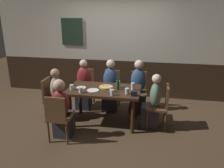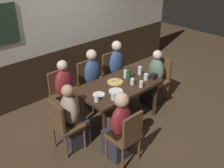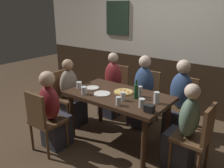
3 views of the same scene
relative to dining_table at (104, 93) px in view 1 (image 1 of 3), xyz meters
name	(u,v)px [view 1 (image 1 of 3)]	position (x,y,z in m)	size (l,w,h in m)	color
ground_plane	(104,122)	(0.00, 0.00, -0.65)	(12.00, 12.00, 0.00)	#4C3826
wall_back	(117,47)	(-0.01, 1.65, 0.66)	(6.40, 0.13, 2.60)	#332316
dining_table	(104,93)	(0.00, 0.00, 0.00)	(1.44, 0.82, 0.74)	#382316
chair_mid_far	(112,87)	(0.00, 0.83, -0.15)	(0.40, 0.40, 0.88)	brown
chair_right_far	(138,88)	(0.63, 0.83, -0.15)	(0.40, 0.40, 0.88)	brown
chair_head_east	(161,104)	(1.14, 0.00, -0.15)	(0.40, 0.40, 0.88)	brown
chair_head_west	(52,96)	(-1.14, 0.00, -0.15)	(0.40, 0.40, 0.88)	brown
chair_left_near	(59,116)	(-0.63, -0.83, -0.15)	(0.40, 0.40, 0.88)	brown
chair_left_far	(86,85)	(-0.63, 0.83, -0.15)	(0.40, 0.40, 0.88)	brown
person_mid_far	(110,89)	(0.00, 0.67, -0.15)	(0.34, 0.37, 1.18)	#2D2D38
person_right_far	(138,90)	(0.63, 0.67, -0.14)	(0.34, 0.37, 1.19)	#2D2D38
person_head_east	(152,105)	(0.97, 0.00, -0.19)	(0.37, 0.34, 1.10)	#2D2D38
person_head_west	(59,98)	(-0.97, 0.00, -0.18)	(0.37, 0.34, 1.11)	#2D2D38
person_left_near	(62,113)	(-0.63, -0.66, -0.17)	(0.34, 0.37, 1.13)	#2D2D38
person_left_far	(84,88)	(-0.63, 0.66, -0.16)	(0.34, 0.37, 1.15)	#2D2D38
pizza	(106,87)	(0.02, 0.10, 0.11)	(0.28, 0.28, 0.03)	tan
tumbler_water	(133,87)	(0.57, 0.03, 0.16)	(0.07, 0.07, 0.15)	silver
tumbler_short	(72,87)	(-0.62, -0.16, 0.14)	(0.08, 0.08, 0.10)	silver
highball_clear	(81,90)	(-0.39, -0.29, 0.14)	(0.08, 0.08, 0.11)	silver
pint_glass_stout	(111,90)	(0.18, -0.15, 0.14)	(0.07, 0.07, 0.11)	silver
beer_glass_half	(112,93)	(0.22, -0.31, 0.14)	(0.07, 0.07, 0.11)	silver
pint_glass_amber	(127,92)	(0.49, -0.19, 0.14)	(0.08, 0.08, 0.11)	silver
beer_glass_tall	(119,85)	(0.28, 0.11, 0.16)	(0.06, 0.06, 0.14)	silver
beer_bottle_green	(118,85)	(0.27, 0.02, 0.20)	(0.06, 0.06, 0.26)	#194723
plate_white_large	(93,90)	(-0.19, -0.13, 0.10)	(0.23, 0.23, 0.01)	white
plate_white_small	(81,88)	(-0.46, -0.03, 0.10)	(0.20, 0.20, 0.01)	white
condiment_caddy	(134,93)	(0.63, -0.25, 0.14)	(0.11, 0.09, 0.09)	black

